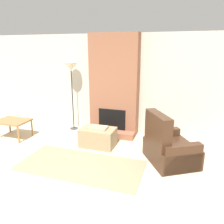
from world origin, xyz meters
TOP-DOWN VIEW (x-y plane):
  - ground_plane at (0.00, 0.00)m, footprint 24.00×24.00m
  - wall_back at (0.00, 3.28)m, footprint 8.29×0.06m
  - fireplace at (0.00, 3.06)m, footprint 1.27×0.64m
  - ottoman at (-0.09, 2.11)m, footprint 0.80×0.53m
  - armchair at (1.51, 1.82)m, footprint 1.22×1.27m
  - side_table at (-2.36, 1.92)m, footprint 0.81×0.59m
  - floor_lamp_left at (-1.18, 2.96)m, footprint 0.37×0.37m
  - area_rug at (-0.08, 1.15)m, footprint 2.44×1.13m

SIDE VIEW (x-z plane):
  - ground_plane at x=0.00m, z-range 0.00..0.00m
  - area_rug at x=-0.08m, z-range 0.00..0.01m
  - ottoman at x=-0.09m, z-range -0.02..0.46m
  - armchair at x=1.51m, z-range -0.22..0.82m
  - side_table at x=-2.36m, z-range 0.18..0.64m
  - fireplace at x=0.00m, z-range -0.06..2.54m
  - wall_back at x=0.00m, z-range 0.00..2.60m
  - floor_lamp_left at x=-1.18m, z-range 0.73..2.60m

